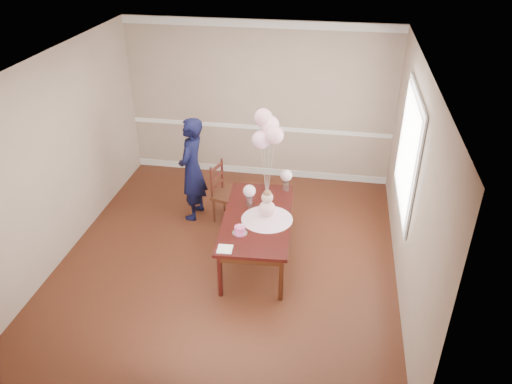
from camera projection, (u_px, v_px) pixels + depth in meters
name	position (u px, v px, depth m)	size (l,w,h in m)	color
floor	(229.00, 256.00, 6.92)	(4.50, 5.00, 0.00)	#36170D
ceiling	(223.00, 63.00, 5.56)	(4.50, 5.00, 0.02)	white
wall_back	(259.00, 102.00, 8.37)	(4.50, 0.02, 2.70)	gray
wall_front	(160.00, 308.00, 4.11)	(4.50, 0.02, 2.70)	gray
wall_left	(60.00, 157.00, 6.57)	(0.02, 5.00, 2.70)	gray
wall_right	(412.00, 185.00, 5.91)	(0.02, 5.00, 2.70)	gray
chair_rail_trim	(259.00, 128.00, 8.59)	(4.50, 0.02, 0.07)	white
crown_molding	(259.00, 24.00, 7.72)	(4.50, 0.02, 0.12)	silver
baseboard_trim	(259.00, 171.00, 9.01)	(4.50, 0.02, 0.12)	silver
window_frame	(408.00, 152.00, 6.24)	(0.02, 1.66, 1.56)	silver
window_blinds	(407.00, 152.00, 6.24)	(0.01, 1.50, 1.40)	white
dining_table_top	(257.00, 218.00, 6.58)	(0.89, 1.78, 0.04)	black
table_apron	(257.00, 222.00, 6.62)	(0.80, 1.69, 0.09)	black
table_leg_fl	(220.00, 276.00, 6.08)	(0.06, 0.06, 0.62)	black
table_leg_fr	(281.00, 280.00, 6.01)	(0.06, 0.06, 0.62)	black
table_leg_bl	(238.00, 206.00, 7.49)	(0.06, 0.06, 0.62)	black
table_leg_br	(288.00, 208.00, 7.42)	(0.06, 0.06, 0.62)	black
baby_skirt	(267.00, 216.00, 6.50)	(0.68, 0.68, 0.09)	#EFB0CB
baby_torso	(267.00, 209.00, 6.44)	(0.21, 0.21, 0.21)	#F99DCC
baby_head	(267.00, 197.00, 6.36)	(0.15, 0.15, 0.15)	#D0AB8F
baby_hair	(267.00, 194.00, 6.33)	(0.11, 0.11, 0.11)	brown
cake_platter	(240.00, 233.00, 6.24)	(0.20, 0.20, 0.01)	silver
birthday_cake	(240.00, 230.00, 6.22)	(0.13, 0.13, 0.09)	#DD4593
cake_flower_a	(240.00, 226.00, 6.19)	(0.03, 0.03, 0.03)	white
cake_flower_b	(242.00, 225.00, 6.20)	(0.03, 0.03, 0.03)	white
rose_vase_near	(249.00, 201.00, 6.78)	(0.09, 0.09, 0.14)	silver
roses_near	(249.00, 191.00, 6.70)	(0.17, 0.17, 0.17)	beige
rose_vase_far	(286.00, 185.00, 7.16)	(0.09, 0.09, 0.14)	white
roses_far	(286.00, 176.00, 7.08)	(0.17, 0.17, 0.17)	beige
napkin	(225.00, 249.00, 5.95)	(0.18, 0.18, 0.01)	white
balloon_weight	(267.00, 198.00, 6.98)	(0.04, 0.04, 0.02)	silver
balloon_a	(261.00, 140.00, 6.55)	(0.25, 0.25, 0.25)	#F5ADCE
balloon_b	(274.00, 135.00, 6.45)	(0.25, 0.25, 0.25)	#EAA6B2
balloon_c	(270.00, 125.00, 6.53)	(0.25, 0.25, 0.25)	#FFB4CE
balloon_d	(263.00, 118.00, 6.50)	(0.25, 0.25, 0.25)	#DE9DAB
balloon_ribbon_a	(264.00, 174.00, 6.80)	(0.00, 0.00, 0.75)	white
balloon_ribbon_b	(270.00, 172.00, 6.75)	(0.00, 0.00, 0.84)	white
balloon_ribbon_c	(268.00, 167.00, 6.79)	(0.00, 0.00, 0.92)	silver
balloon_ribbon_d	(265.00, 163.00, 6.78)	(0.00, 0.00, 1.01)	white
dining_chair_seat	(228.00, 196.00, 7.55)	(0.40, 0.40, 0.05)	#37190F
chair_leg_fl	(214.00, 210.00, 7.59)	(0.04, 0.04, 0.39)	#3A1A0F
chair_leg_fr	(233.00, 215.00, 7.47)	(0.04, 0.04, 0.39)	#35120E
chair_leg_bl	(224.00, 200.00, 7.85)	(0.04, 0.04, 0.39)	#391D0F
chair_leg_br	(243.00, 205.00, 7.72)	(0.04, 0.04, 0.39)	#3C1C10
chair_back_post_l	(211.00, 183.00, 7.36)	(0.04, 0.04, 0.51)	#33140E
chair_back_post_r	(222.00, 174.00, 7.62)	(0.04, 0.04, 0.51)	#34110E
chair_slat_low	(217.00, 184.00, 7.54)	(0.03, 0.36, 0.05)	#3A150F
chair_slat_mid	(217.00, 176.00, 7.47)	(0.03, 0.36, 0.05)	#3B1410
chair_slat_top	(216.00, 168.00, 7.40)	(0.03, 0.36, 0.05)	#3A130F
woman	(192.00, 169.00, 7.44)	(0.59, 0.39, 1.62)	black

